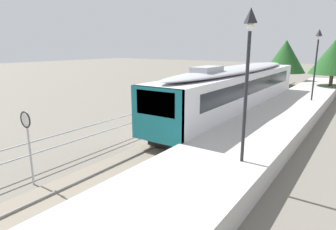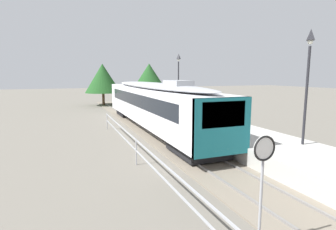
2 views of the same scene
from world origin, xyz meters
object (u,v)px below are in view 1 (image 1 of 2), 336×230
platform_lamp_mid_platform (248,58)px  platform_lamp_far_end (317,51)px  speed_limit_sign (27,130)px  commuter_train (237,87)px

platform_lamp_mid_platform → platform_lamp_far_end: 14.95m
platform_lamp_mid_platform → speed_limit_sign: platform_lamp_mid_platform is taller
commuter_train → speed_limit_sign: 14.75m
platform_lamp_mid_platform → platform_lamp_far_end: same height
platform_lamp_far_end → speed_limit_sign: 20.57m
platform_lamp_far_end → speed_limit_sign: size_ratio=1.91×
platform_lamp_mid_platform → platform_lamp_far_end: (0.00, 14.95, 0.00)m
commuter_train → platform_lamp_mid_platform: bearing=-67.3°
platform_lamp_mid_platform → speed_limit_sign: 8.12m
platform_lamp_far_end → commuter_train: bearing=-131.4°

